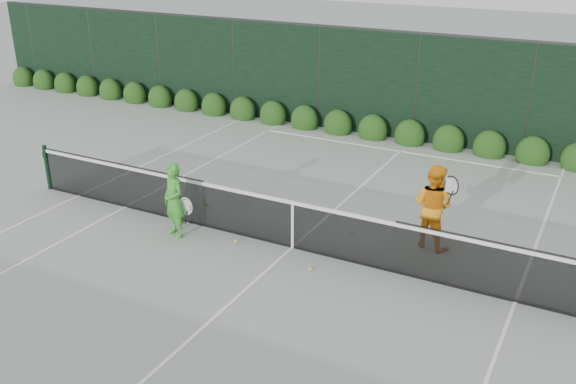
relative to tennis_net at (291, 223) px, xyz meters
The scene contains 8 objects.
ground 0.53m from the tennis_net, ahead, with size 80.00×80.00×0.00m, color gray.
tennis_net is the anchor object (origin of this frame).
player_woman 2.36m from the tennis_net, 165.21° to the right, with size 0.68×0.55×1.51m.
player_man 2.68m from the tennis_net, 29.78° to the left, with size 0.97×0.81×1.66m.
court_lines 0.53m from the tennis_net, ahead, with size 11.03×23.83×0.01m.
windscreen_fence 2.88m from the tennis_net, 89.49° to the right, with size 32.00×21.07×3.06m.
hedge_row 7.16m from the tennis_net, 89.80° to the left, with size 31.66×0.65×0.94m.
tennis_balls 1.05m from the tennis_net, behind, with size 3.44×1.78×0.07m.
Camera 1 is at (5.01, -9.69, 5.72)m, focal length 40.00 mm.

